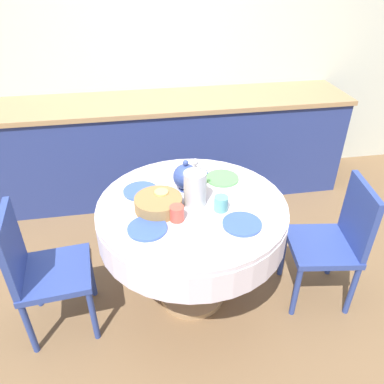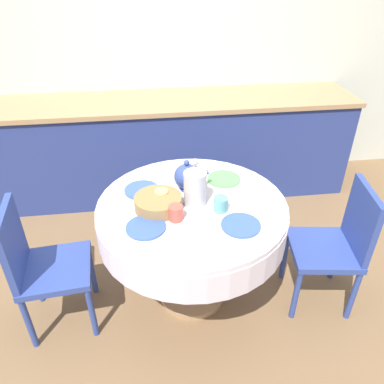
# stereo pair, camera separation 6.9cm
# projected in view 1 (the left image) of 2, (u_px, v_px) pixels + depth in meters

# --- Properties ---
(ground_plane) EXTENTS (12.00, 12.00, 0.00)m
(ground_plane) POSITION_uv_depth(u_px,v_px,m) (192.00, 294.00, 2.58)
(ground_plane) COLOR brown
(wall_back) EXTENTS (7.00, 0.05, 2.60)m
(wall_back) POSITION_uv_depth(u_px,v_px,m) (159.00, 43.00, 3.28)
(wall_back) COLOR beige
(wall_back) RESTS_ON ground_plane
(kitchen_counter) EXTENTS (3.24, 0.64, 0.91)m
(kitchen_counter) POSITION_uv_depth(u_px,v_px,m) (167.00, 147.00, 3.46)
(kitchen_counter) COLOR navy
(kitchen_counter) RESTS_ON ground_plane
(dining_table) EXTENTS (1.11, 1.11, 0.76)m
(dining_table) POSITION_uv_depth(u_px,v_px,m) (192.00, 222.00, 2.23)
(dining_table) COLOR tan
(dining_table) RESTS_ON ground_plane
(chair_left) EXTENTS (0.45, 0.45, 0.86)m
(chair_left) POSITION_uv_depth(u_px,v_px,m) (335.00, 238.00, 2.33)
(chair_left) COLOR #2D428E
(chair_left) RESTS_ON ground_plane
(chair_right) EXTENTS (0.44, 0.44, 0.86)m
(chair_right) POSITION_uv_depth(u_px,v_px,m) (40.00, 268.00, 2.12)
(chair_right) COLOR #2D428E
(chair_right) RESTS_ON ground_plane
(plate_near_left) EXTENTS (0.21, 0.21, 0.01)m
(plate_near_left) POSITION_uv_depth(u_px,v_px,m) (147.00, 228.00, 1.96)
(plate_near_left) COLOR #3856AD
(plate_near_left) RESTS_ON dining_table
(cup_near_left) EXTENTS (0.08, 0.08, 0.09)m
(cup_near_left) POSITION_uv_depth(u_px,v_px,m) (177.00, 213.00, 2.01)
(cup_near_left) COLOR #CC4C3D
(cup_near_left) RESTS_ON dining_table
(plate_near_right) EXTENTS (0.21, 0.21, 0.01)m
(plate_near_right) POSITION_uv_depth(u_px,v_px,m) (242.00, 224.00, 1.99)
(plate_near_right) COLOR #3856AD
(plate_near_right) RESTS_ON dining_table
(cup_near_right) EXTENTS (0.08, 0.08, 0.09)m
(cup_near_right) POSITION_uv_depth(u_px,v_px,m) (221.00, 203.00, 2.09)
(cup_near_right) COLOR #5BA39E
(cup_near_right) RESTS_ON dining_table
(plate_far_left) EXTENTS (0.21, 0.21, 0.01)m
(plate_far_left) POSITION_uv_depth(u_px,v_px,m) (141.00, 191.00, 2.26)
(plate_far_left) COLOR #3856AD
(plate_far_left) RESTS_ON dining_table
(cup_far_left) EXTENTS (0.08, 0.08, 0.09)m
(cup_far_left) POSITION_uv_depth(u_px,v_px,m) (162.00, 198.00, 2.14)
(cup_far_left) COLOR #DBB766
(cup_far_left) RESTS_ON dining_table
(plate_far_right) EXTENTS (0.21, 0.21, 0.01)m
(plate_far_right) POSITION_uv_depth(u_px,v_px,m) (222.00, 178.00, 2.39)
(plate_far_right) COLOR #5BA85B
(plate_far_right) RESTS_ON dining_table
(cup_far_right) EXTENTS (0.08, 0.08, 0.09)m
(cup_far_right) POSITION_uv_depth(u_px,v_px,m) (198.00, 182.00, 2.28)
(cup_far_right) COLOR #DBB766
(cup_far_right) RESTS_ON dining_table
(coffee_carafe) EXTENTS (0.13, 0.13, 0.29)m
(coffee_carafe) POSITION_uv_depth(u_px,v_px,m) (195.00, 185.00, 2.09)
(coffee_carafe) COLOR #B2B2B7
(coffee_carafe) RESTS_ON dining_table
(teapot) EXTENTS (0.21, 0.16, 0.20)m
(teapot) POSITION_uv_depth(u_px,v_px,m) (186.00, 177.00, 2.24)
(teapot) COLOR #33478E
(teapot) RESTS_ON dining_table
(bread_basket) EXTENTS (0.27, 0.27, 0.08)m
(bread_basket) POSITION_uv_depth(u_px,v_px,m) (158.00, 203.00, 2.10)
(bread_basket) COLOR olive
(bread_basket) RESTS_ON dining_table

